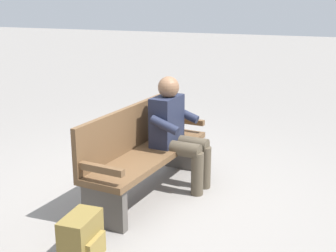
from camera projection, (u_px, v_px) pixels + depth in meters
ground_plane at (149, 193)px, 4.69m from camera, size 40.00×40.00×0.00m
bench_near at (143, 150)px, 4.60m from camera, size 1.84×0.66×0.90m
person_seated at (176, 130)px, 4.71m from camera, size 0.60×0.60×1.18m
backpack at (82, 239)px, 3.44m from camera, size 0.37×0.26×0.38m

